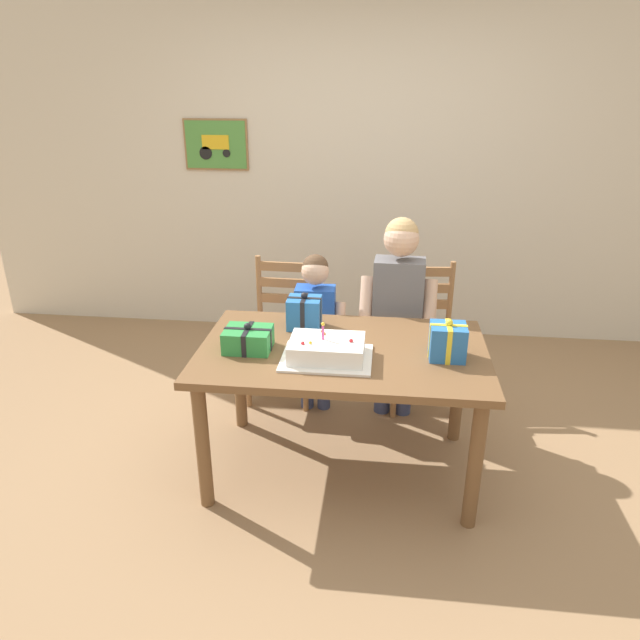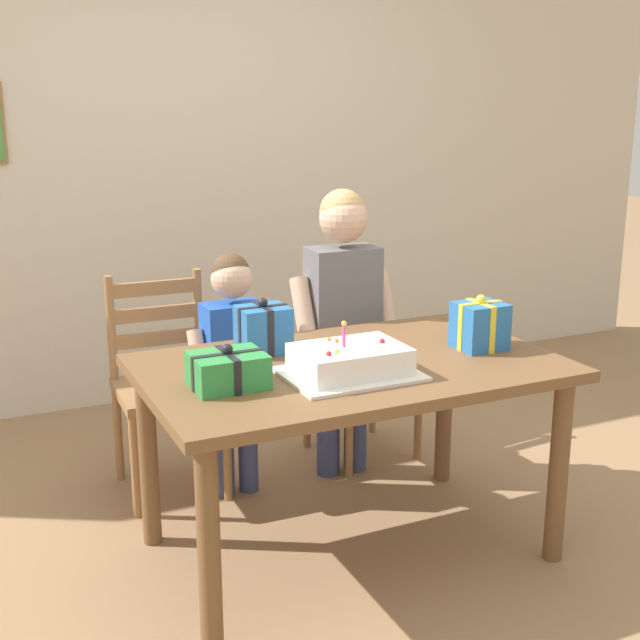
{
  "view_description": "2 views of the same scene",
  "coord_description": "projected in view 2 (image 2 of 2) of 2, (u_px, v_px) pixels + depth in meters",
  "views": [
    {
      "loc": [
        0.19,
        -2.66,
        2.0
      ],
      "look_at": [
        -0.13,
        0.14,
        0.83
      ],
      "focal_mm": 32.52,
      "sensor_mm": 36.0,
      "label": 1
    },
    {
      "loc": [
        -1.28,
        -2.5,
        1.63
      ],
      "look_at": [
        -0.09,
        0.07,
        0.88
      ],
      "focal_mm": 46.9,
      "sensor_mm": 36.0,
      "label": 2
    }
  ],
  "objects": [
    {
      "name": "ground_plane",
      "position": [
        349.0,
        550.0,
        3.13
      ],
      "size": [
        20.0,
        20.0,
        0.0
      ],
      "primitive_type": "plane",
      "color": "#997551"
    },
    {
      "name": "back_wall",
      "position": [
        184.0,
        163.0,
        4.55
      ],
      "size": [
        6.4,
        0.11,
        2.6
      ],
      "color": "beige",
      "rests_on": "ground"
    },
    {
      "name": "dining_table",
      "position": [
        350.0,
        388.0,
        2.96
      ],
      "size": [
        1.46,
        0.9,
        0.74
      ],
      "color": "brown",
      "rests_on": "ground"
    },
    {
      "name": "birthday_cake",
      "position": [
        350.0,
        362.0,
        2.79
      ],
      "size": [
        0.44,
        0.34,
        0.19
      ],
      "color": "white",
      "rests_on": "dining_table"
    },
    {
      "name": "gift_box_red_large",
      "position": [
        228.0,
        370.0,
        2.68
      ],
      "size": [
        0.24,
        0.2,
        0.15
      ],
      "color": "#2D8E42",
      "rests_on": "dining_table"
    },
    {
      "name": "gift_box_beside_cake",
      "position": [
        263.0,
        329.0,
        3.04
      ],
      "size": [
        0.19,
        0.16,
        0.21
      ],
      "color": "#286BB7",
      "rests_on": "dining_table"
    },
    {
      "name": "gift_box_corner_small",
      "position": [
        480.0,
        326.0,
        3.09
      ],
      "size": [
        0.18,
        0.16,
        0.21
      ],
      "color": "#286BB7",
      "rests_on": "dining_table"
    },
    {
      "name": "chair_left",
      "position": [
        166.0,
        384.0,
        3.54
      ],
      "size": [
        0.43,
        0.43,
        0.92
      ],
      "color": "#996B42",
      "rests_on": "ground"
    },
    {
      "name": "chair_right",
      "position": [
        357.0,
        357.0,
        3.91
      ],
      "size": [
        0.46,
        0.46,
        0.92
      ],
      "color": "#996B42",
      "rests_on": "ground"
    },
    {
      "name": "child_older",
      "position": [
        343.0,
        305.0,
        3.59
      ],
      "size": [
        0.47,
        0.27,
        1.27
      ],
      "color": "#38426B",
      "rests_on": "ground"
    },
    {
      "name": "child_younger",
      "position": [
        233.0,
        352.0,
        3.43
      ],
      "size": [
        0.38,
        0.22,
        1.04
      ],
      "color": "#38426B",
      "rests_on": "ground"
    }
  ]
}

